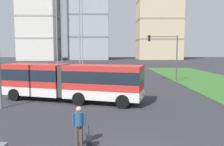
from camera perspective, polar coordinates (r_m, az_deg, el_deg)
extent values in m
cube|color=red|center=(18.18, -2.04, -2.11)|extent=(6.46, 4.09, 2.55)
cube|color=silver|center=(18.33, -2.03, -4.98)|extent=(6.49, 4.11, 0.70)
cube|color=#19232D|center=(18.13, -2.04, -0.78)|extent=(6.51, 4.14, 0.90)
cube|color=red|center=(20.89, -18.16, -1.38)|extent=(5.71, 3.93, 2.55)
cube|color=silver|center=(21.02, -18.08, -3.89)|extent=(5.73, 3.95, 0.70)
cube|color=#19232D|center=(20.84, -18.19, -0.22)|extent=(5.76, 3.98, 0.90)
cylinder|color=#383838|center=(19.30, -10.56, -1.75)|extent=(2.40, 2.40, 2.45)
cylinder|color=black|center=(19.13, 4.29, -5.46)|extent=(1.04, 0.55, 1.00)
cylinder|color=black|center=(16.74, 2.59, -7.06)|extent=(1.04, 0.55, 1.00)
cylinder|color=black|center=(20.07, -5.31, -4.94)|extent=(1.04, 0.55, 1.00)
cylinder|color=black|center=(17.80, -8.20, -6.34)|extent=(1.04, 0.55, 1.00)
cylinder|color=black|center=(22.81, -18.97, -3.94)|extent=(1.04, 0.56, 1.00)
cylinder|color=black|center=(20.86, -22.96, -4.96)|extent=(1.04, 0.56, 1.00)
sphere|color=#F9EFC6|center=(18.54, 7.80, -4.91)|extent=(0.24, 0.24, 0.24)
sphere|color=#F9EFC6|center=(16.79, 6.94, -6.01)|extent=(0.24, 0.24, 0.24)
cube|color=#19234C|center=(32.67, -10.04, -0.76)|extent=(4.50, 2.05, 0.80)
cube|color=black|center=(32.62, -10.32, 0.46)|extent=(2.47, 1.81, 0.60)
cylinder|color=black|center=(33.47, -7.31, -1.02)|extent=(0.65, 0.26, 0.64)
cylinder|color=black|center=(31.68, -7.50, -1.39)|extent=(0.65, 0.26, 0.64)
cylinder|color=black|center=(33.78, -12.40, -1.04)|extent=(0.65, 0.26, 0.64)
cylinder|color=black|center=(32.01, -12.87, -1.42)|extent=(0.65, 0.26, 0.64)
cylinder|color=#4C4238|center=(10.65, -7.58, -14.92)|extent=(0.16, 0.16, 0.90)
cylinder|color=#4C4238|center=(10.64, -8.69, -14.95)|extent=(0.16, 0.16, 0.90)
cylinder|color=#23517A|center=(10.40, -8.19, -11.06)|extent=(0.36, 0.36, 0.60)
sphere|color=tan|center=(10.29, -8.22, -8.82)|extent=(0.24, 0.24, 0.24)
cylinder|color=#23517A|center=(10.43, -6.84, -11.29)|extent=(0.10, 0.10, 0.55)
cylinder|color=#23517A|center=(10.41, -9.53, -11.35)|extent=(0.10, 0.10, 0.55)
cube|color=#232328|center=(10.46, -5.72, -16.10)|extent=(0.30, 0.40, 0.56)
cylinder|color=black|center=(10.29, -5.75, -13.56)|extent=(0.03, 0.03, 0.40)
cylinder|color=#474C51|center=(31.55, 15.67, 3.41)|extent=(0.16, 0.16, 6.12)
cylinder|color=#474C51|center=(31.08, 12.26, 8.73)|extent=(3.97, 0.10, 0.10)
cube|color=black|center=(30.74, 9.16, 8.45)|extent=(0.28, 0.28, 0.80)
sphere|color=red|center=(30.75, 9.17, 8.91)|extent=(0.16, 0.16, 0.16)
sphere|color=yellow|center=(30.74, 9.16, 8.43)|extent=(0.16, 0.16, 0.16)
sphere|color=green|center=(30.72, 9.15, 7.94)|extent=(0.16, 0.16, 0.16)
cube|color=silver|center=(105.12, -17.46, 14.90)|extent=(14.89, 16.19, 43.07)
cube|color=#A4A099|center=(103.79, -17.25, 8.05)|extent=(15.09, 16.39, 0.70)
cube|color=#A4A099|center=(104.54, -17.39, 12.76)|extent=(15.09, 16.39, 0.70)
cube|color=#9EA3AD|center=(109.58, -5.58, 15.85)|extent=(17.29, 17.90, 47.26)
cube|color=gray|center=(107.99, -5.51, 8.61)|extent=(17.49, 18.10, 0.70)
cube|color=gray|center=(108.89, -5.56, 13.59)|extent=(17.49, 18.10, 0.70)
cube|color=beige|center=(111.07, 11.52, 16.84)|extent=(18.95, 15.17, 51.88)
cube|color=#9C8D6E|center=(109.02, 11.34, 8.08)|extent=(19.15, 15.37, 0.70)
cube|color=#9C8D6E|center=(109.75, 11.43, 12.59)|extent=(19.15, 15.37, 0.70)
cube|color=#9C8D6E|center=(111.14, 11.52, 17.02)|extent=(19.15, 15.37, 0.70)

